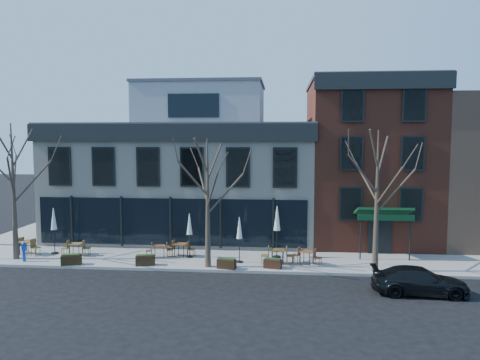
# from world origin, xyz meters

# --- Properties ---
(ground) EXTENTS (120.00, 120.00, 0.00)m
(ground) POSITION_xyz_m (0.00, 0.00, 0.00)
(ground) COLOR black
(ground) RESTS_ON ground
(sidewalk_front) EXTENTS (33.50, 4.70, 0.15)m
(sidewalk_front) POSITION_xyz_m (3.25, -2.15, 0.07)
(sidewalk_front) COLOR gray
(sidewalk_front) RESTS_ON ground
(sidewalk_side) EXTENTS (4.50, 12.00, 0.15)m
(sidewalk_side) POSITION_xyz_m (-11.25, 6.00, 0.07)
(sidewalk_side) COLOR gray
(sidewalk_side) RESTS_ON ground
(corner_building) EXTENTS (18.39, 10.39, 11.10)m
(corner_building) POSITION_xyz_m (0.07, 5.07, 4.72)
(corner_building) COLOR beige
(corner_building) RESTS_ON ground
(red_brick_building) EXTENTS (8.20, 11.78, 11.18)m
(red_brick_building) POSITION_xyz_m (13.00, 4.98, 5.64)
(red_brick_building) COLOR brown
(red_brick_building) RESTS_ON ground
(tree_corner) EXTENTS (3.93, 3.98, 7.92)m
(tree_corner) POSITION_xyz_m (-8.49, -3.20, 4.25)
(tree_corner) COLOR #382B21
(tree_corner) RESTS_ON sidewalk_front
(tree_mid) EXTENTS (3.50, 3.55, 7.04)m
(tree_mid) POSITION_xyz_m (3.01, -3.90, 3.79)
(tree_mid) COLOR #382B21
(tree_mid) RESTS_ON sidewalk_front
(tree_right) EXTENTS (3.72, 3.77, 7.48)m
(tree_right) POSITION_xyz_m (12.01, -3.90, 4.02)
(tree_right) COLOR #382B21
(tree_right) RESTS_ON sidewalk_front
(parked_sedan) EXTENTS (4.39, 1.92, 1.26)m
(parked_sedan) POSITION_xyz_m (13.40, -7.10, 0.63)
(parked_sedan) COLOR black
(parked_sedan) RESTS_ON ground
(call_box) EXTENTS (0.23, 0.23, 1.16)m
(call_box) POSITION_xyz_m (-7.69, -3.77, 0.76)
(call_box) COLOR #0E36B9
(call_box) RESTS_ON sidewalk_front
(cafe_set_0) EXTENTS (1.93, 1.10, 1.00)m
(cafe_set_0) POSITION_xyz_m (-8.38, -2.20, 0.66)
(cafe_set_0) COLOR brown
(cafe_set_0) RESTS_ON sidewalk_front
(cafe_set_1) EXTENTS (1.76, 0.75, 0.91)m
(cafe_set_1) POSITION_xyz_m (-5.31, -2.21, 0.62)
(cafe_set_1) COLOR brown
(cafe_set_1) RESTS_ON sidewalk_front
(cafe_set_2) EXTENTS (1.68, 0.81, 0.86)m
(cafe_set_2) POSITION_xyz_m (-0.19, -2.15, 0.59)
(cafe_set_2) COLOR brown
(cafe_set_2) RESTS_ON sidewalk_front
(cafe_set_3) EXTENTS (1.84, 0.84, 0.94)m
(cafe_set_3) POSITION_xyz_m (1.03, -1.80, 0.63)
(cafe_set_3) COLOR brown
(cafe_set_3) RESTS_ON sidewalk_front
(cafe_set_4) EXTENTS (1.91, 0.79, 1.00)m
(cafe_set_4) POSITION_xyz_m (6.81, -3.02, 0.66)
(cafe_set_4) COLOR brown
(cafe_set_4) RESTS_ON sidewalk_front
(cafe_set_5) EXTENTS (1.74, 1.10, 0.91)m
(cafe_set_5) POSITION_xyz_m (8.44, -2.89, 0.62)
(cafe_set_5) COLOR brown
(cafe_set_5) RESTS_ON sidewalk_front
(umbrella_0) EXTENTS (0.45, 0.45, 2.82)m
(umbrella_0) POSITION_xyz_m (-6.82, -1.86, 2.14)
(umbrella_0) COLOR black
(umbrella_0) RESTS_ON sidewalk_front
(umbrella_2) EXTENTS (0.42, 0.42, 2.63)m
(umbrella_2) POSITION_xyz_m (1.61, -2.02, 2.01)
(umbrella_2) COLOR black
(umbrella_2) RESTS_ON sidewalk_front
(umbrella_3) EXTENTS (0.42, 0.42, 2.61)m
(umbrella_3) POSITION_xyz_m (4.64, -2.84, 1.99)
(umbrella_3) COLOR black
(umbrella_3) RESTS_ON sidewalk_front
(umbrella_4) EXTENTS (0.49, 0.49, 3.08)m
(umbrella_4) POSITION_xyz_m (6.75, -1.52, 2.32)
(umbrella_4) COLOR black
(umbrella_4) RESTS_ON sidewalk_front
(planter_0) EXTENTS (1.15, 0.70, 0.60)m
(planter_0) POSITION_xyz_m (-4.67, -4.20, 0.45)
(planter_0) COLOR #2F200F
(planter_0) RESTS_ON sidewalk_front
(planter_1) EXTENTS (1.14, 0.68, 0.60)m
(planter_1) POSITION_xyz_m (-0.52, -3.93, 0.45)
(planter_1) COLOR #331F11
(planter_1) RESTS_ON sidewalk_front
(planter_2) EXTENTS (1.08, 0.64, 0.57)m
(planter_2) POSITION_xyz_m (4.07, -4.20, 0.43)
(planter_2) COLOR black
(planter_2) RESTS_ON sidewalk_front
(planter_3) EXTENTS (1.02, 0.59, 0.54)m
(planter_3) POSITION_xyz_m (6.55, -3.89, 0.42)
(planter_3) COLOR #331A11
(planter_3) RESTS_ON sidewalk_front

